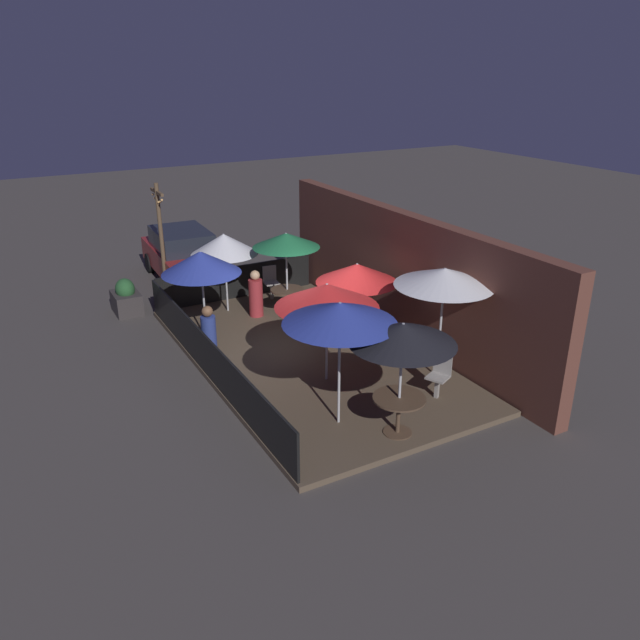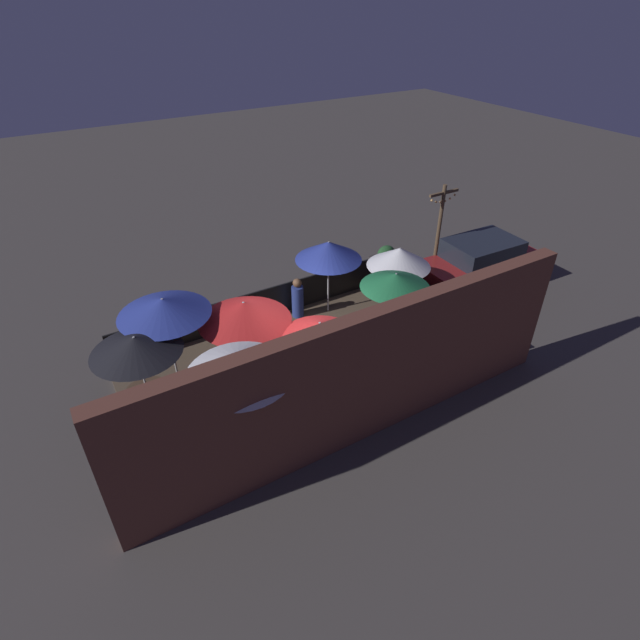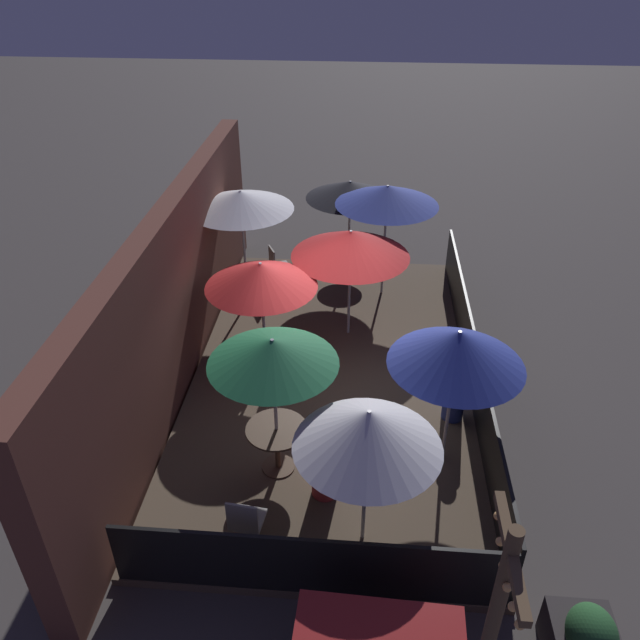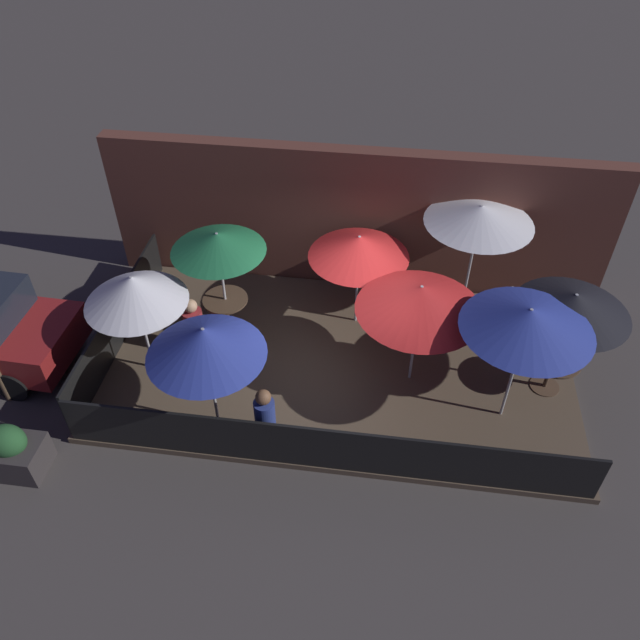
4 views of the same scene
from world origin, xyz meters
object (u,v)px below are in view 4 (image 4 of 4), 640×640
(patio_umbrella_5, at_px, (205,342))
(patio_umbrella_7, at_px, (420,298))
(patio_umbrella_6, at_px, (134,290))
(patio_umbrella_1, at_px, (218,242))
(dining_table_0, at_px, (552,364))
(dining_table_1, at_px, (226,305))
(patron_0, at_px, (194,329))
(patio_umbrella_3, at_px, (529,319))
(patio_umbrella_4, at_px, (480,214))
(planter_box, at_px, (12,451))
(patio_chair_1, at_px, (503,309))
(patio_umbrella_2, at_px, (359,246))
(patron_1, at_px, (265,419))
(patio_chair_0, at_px, (159,296))
(patio_umbrella_0, at_px, (574,304))

(patio_umbrella_5, bearing_deg, patio_umbrella_7, 25.76)
(patio_umbrella_6, bearing_deg, patio_umbrella_1, 47.95)
(dining_table_0, relative_size, dining_table_1, 1.09)
(patron_0, bearing_deg, patio_umbrella_6, -145.25)
(patio_umbrella_6, bearing_deg, patio_umbrella_3, -2.34)
(patio_umbrella_7, bearing_deg, patio_umbrella_5, -154.24)
(patio_umbrella_3, xyz_separation_m, patio_umbrella_4, (-0.59, 2.83, 0.04))
(patio_umbrella_4, distance_m, planter_box, 9.06)
(patio_chair_1, bearing_deg, patio_umbrella_2, -111.73)
(patio_umbrella_4, relative_size, planter_box, 2.48)
(patron_1, xyz_separation_m, planter_box, (-3.96, -1.00, -0.26))
(patio_umbrella_7, distance_m, patron_1, 3.24)
(patio_umbrella_2, distance_m, patio_umbrella_3, 3.50)
(patio_umbrella_4, relative_size, patio_umbrella_7, 1.13)
(patio_umbrella_3, bearing_deg, planter_box, -164.95)
(patio_umbrella_1, height_order, patio_chair_1, patio_umbrella_1)
(patio_umbrella_6, bearing_deg, dining_table_0, 3.94)
(patio_umbrella_2, relative_size, patio_umbrella_3, 0.85)
(patio_umbrella_2, bearing_deg, patio_umbrella_6, -153.28)
(patio_umbrella_4, height_order, dining_table_0, patio_umbrella_4)
(patio_umbrella_5, relative_size, patron_1, 1.83)
(patron_1, bearing_deg, patio_chair_0, -22.26)
(dining_table_0, xyz_separation_m, planter_box, (-8.76, -2.89, -0.29))
(patio_umbrella_0, bearing_deg, patio_umbrella_7, -177.48)
(patio_umbrella_0, relative_size, patio_umbrella_2, 1.06)
(patio_umbrella_7, relative_size, patio_chair_1, 2.36)
(patio_umbrella_4, relative_size, patio_umbrella_5, 1.09)
(patio_umbrella_2, distance_m, patron_1, 3.68)
(patio_umbrella_7, bearing_deg, patio_umbrella_3, -22.05)
(patio_umbrella_4, bearing_deg, patio_chair_1, -37.37)
(patio_umbrella_0, distance_m, dining_table_0, 1.40)
(patio_umbrella_3, bearing_deg, dining_table_0, 42.06)
(patio_umbrella_0, distance_m, patron_0, 6.71)
(patio_umbrella_5, distance_m, patron_1, 1.69)
(patio_umbrella_5, relative_size, dining_table_1, 2.55)
(patio_umbrella_3, bearing_deg, patio_umbrella_4, 101.71)
(patio_umbrella_2, xyz_separation_m, patio_chair_1, (2.90, 0.18, -1.34))
(patio_umbrella_2, distance_m, patio_chair_0, 4.20)
(patio_umbrella_3, distance_m, planter_box, 8.42)
(patio_umbrella_3, bearing_deg, patio_umbrella_7, 157.95)
(patron_1, bearing_deg, patio_umbrella_5, 9.34)
(patio_umbrella_0, xyz_separation_m, dining_table_1, (-6.13, 0.77, -1.39))
(patio_umbrella_1, xyz_separation_m, patio_chair_1, (5.42, 0.75, -1.59))
(patio_umbrella_1, height_order, patio_chair_0, patio_umbrella_1)
(patio_umbrella_3, bearing_deg, patio_chair_0, 165.69)
(patio_umbrella_3, xyz_separation_m, patio_chair_1, (0.13, 2.28, -1.73))
(patio_umbrella_2, distance_m, patio_umbrella_6, 4.10)
(planter_box, bearing_deg, patio_umbrella_5, 21.75)
(patio_umbrella_0, height_order, patio_umbrella_5, patio_umbrella_5)
(patio_umbrella_6, relative_size, patron_0, 1.70)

